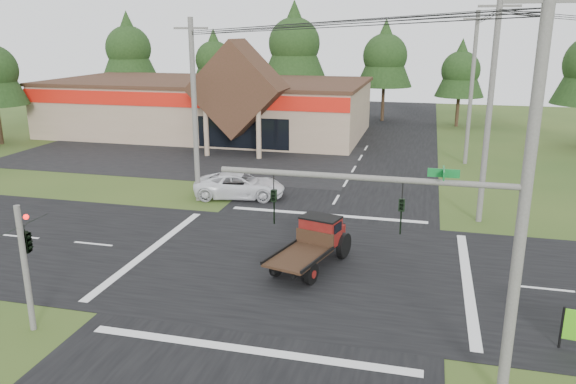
% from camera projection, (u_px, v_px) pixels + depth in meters
% --- Properties ---
extents(ground, '(120.00, 120.00, 0.00)m').
position_uv_depth(ground, '(298.00, 265.00, 24.28)').
color(ground, '#294418').
rests_on(ground, ground).
extents(road_ns, '(12.00, 120.00, 0.02)m').
position_uv_depth(road_ns, '(298.00, 265.00, 24.28)').
color(road_ns, black).
rests_on(road_ns, ground).
extents(road_ew, '(120.00, 12.00, 0.02)m').
position_uv_depth(road_ew, '(298.00, 264.00, 24.28)').
color(road_ew, black).
rests_on(road_ew, ground).
extents(parking_apron, '(28.00, 14.00, 0.02)m').
position_uv_depth(parking_apron, '(183.00, 156.00, 45.26)').
color(parking_apron, black).
rests_on(parking_apron, ground).
extents(cvs_building, '(30.40, 18.20, 9.19)m').
position_uv_depth(cvs_building, '(210.00, 105.00, 54.75)').
color(cvs_building, gray).
rests_on(cvs_building, ground).
extents(traffic_signal_mast, '(8.12, 0.24, 7.00)m').
position_uv_depth(traffic_signal_mast, '(451.00, 241.00, 14.71)').
color(traffic_signal_mast, '#595651').
rests_on(traffic_signal_mast, ground).
extents(traffic_signal_corner, '(0.53, 2.48, 4.40)m').
position_uv_depth(traffic_signal_corner, '(24.00, 230.00, 18.23)').
color(traffic_signal_corner, '#595651').
rests_on(traffic_signal_corner, ground).
extents(utility_pole_nr, '(2.00, 0.30, 11.00)m').
position_uv_depth(utility_pole_nr, '(525.00, 202.00, 13.98)').
color(utility_pole_nr, '#595651').
rests_on(utility_pole_nr, ground).
extents(utility_pole_nw, '(2.00, 0.30, 10.50)m').
position_uv_depth(utility_pole_nw, '(194.00, 110.00, 32.12)').
color(utility_pole_nw, '#595651').
rests_on(utility_pole_nw, ground).
extents(utility_pole_ne, '(2.00, 0.30, 11.50)m').
position_uv_depth(utility_pole_ne, '(489.00, 111.00, 28.25)').
color(utility_pole_ne, '#595651').
rests_on(utility_pole_ne, ground).
extents(utility_pole_n, '(2.00, 0.30, 11.20)m').
position_uv_depth(utility_pole_n, '(472.00, 88.00, 41.35)').
color(utility_pole_n, '#595651').
rests_on(utility_pole_n, ground).
extents(tree_row_a, '(6.72, 6.72, 12.12)m').
position_uv_depth(tree_row_a, '(128.00, 46.00, 66.37)').
color(tree_row_a, '#332316').
rests_on(tree_row_a, ground).
extents(tree_row_b, '(5.60, 5.60, 10.10)m').
position_uv_depth(tree_row_b, '(214.00, 58.00, 66.27)').
color(tree_row_b, '#332316').
rests_on(tree_row_b, ground).
extents(tree_row_c, '(7.28, 7.28, 13.13)m').
position_uv_depth(tree_row_c, '(294.00, 41.00, 62.45)').
color(tree_row_c, '#332316').
rests_on(tree_row_c, ground).
extents(tree_row_d, '(6.16, 6.16, 11.11)m').
position_uv_depth(tree_row_d, '(385.00, 54.00, 61.42)').
color(tree_row_d, '#332316').
rests_on(tree_row_d, ground).
extents(tree_row_e, '(5.04, 5.04, 9.09)m').
position_uv_depth(tree_row_e, '(461.00, 69.00, 58.05)').
color(tree_row_e, '#332316').
rests_on(tree_row_e, ground).
extents(antique_flatbed_truck, '(3.11, 5.23, 2.05)m').
position_uv_depth(antique_flatbed_truck, '(310.00, 245.00, 23.71)').
color(antique_flatbed_truck, '#590E0C').
rests_on(antique_flatbed_truck, ground).
extents(white_pickup, '(5.77, 3.41, 1.51)m').
position_uv_depth(white_pickup, '(240.00, 185.00, 33.96)').
color(white_pickup, white).
rests_on(white_pickup, ground).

